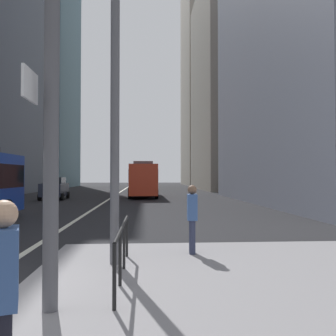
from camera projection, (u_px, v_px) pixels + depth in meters
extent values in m
plane|color=black|center=(102.00, 204.00, 25.79)|extent=(160.00, 160.00, 0.00)
cube|color=gray|center=(298.00, 312.00, 5.18)|extent=(9.00, 10.00, 0.15)
cube|color=beige|center=(114.00, 196.00, 35.76)|extent=(0.20, 80.00, 0.01)
cube|color=slate|center=(41.00, 59.00, 64.32)|extent=(11.28, 17.74, 46.98)
cube|color=gray|center=(235.00, 88.00, 54.15)|extent=(11.32, 19.40, 31.23)
cube|color=gray|center=(207.00, 58.00, 79.11)|extent=(10.17, 18.26, 57.12)
cylinder|color=black|center=(6.00, 210.00, 16.02)|extent=(0.32, 1.01, 1.00)
cube|color=red|center=(143.00, 179.00, 34.93)|extent=(2.70, 10.58, 2.75)
cube|color=black|center=(143.00, 176.00, 34.94)|extent=(2.74, 10.37, 1.10)
cube|color=#4C4C51|center=(143.00, 163.00, 33.39)|extent=(1.82, 3.83, 0.30)
cylinder|color=black|center=(131.00, 190.00, 38.17)|extent=(0.32, 1.01, 1.00)
cylinder|color=black|center=(153.00, 190.00, 38.36)|extent=(0.32, 1.01, 1.00)
cylinder|color=black|center=(130.00, 193.00, 31.45)|extent=(0.32, 1.01, 1.00)
cylinder|color=black|center=(156.00, 193.00, 31.64)|extent=(0.32, 1.01, 1.00)
cube|color=#232838|center=(55.00, 190.00, 30.59)|extent=(1.94, 4.07, 1.10)
cube|color=black|center=(55.00, 180.00, 30.76)|extent=(1.58, 2.22, 0.52)
cylinder|color=black|center=(62.00, 197.00, 29.32)|extent=(0.25, 0.65, 0.64)
cylinder|color=black|center=(40.00, 197.00, 29.13)|extent=(0.25, 0.65, 0.64)
cylinder|color=black|center=(68.00, 195.00, 32.03)|extent=(0.25, 0.65, 0.64)
cylinder|color=black|center=(47.00, 195.00, 31.84)|extent=(0.25, 0.65, 0.64)
cube|color=black|center=(140.00, 185.00, 45.81)|extent=(1.84, 4.23, 1.10)
cube|color=black|center=(140.00, 179.00, 45.68)|extent=(1.53, 2.29, 0.52)
cylinder|color=black|center=(134.00, 189.00, 47.15)|extent=(0.23, 0.64, 0.64)
cylinder|color=black|center=(147.00, 189.00, 47.29)|extent=(0.23, 0.64, 0.64)
cylinder|color=black|center=(133.00, 190.00, 44.30)|extent=(0.23, 0.64, 0.64)
cylinder|color=black|center=(147.00, 190.00, 44.44)|extent=(0.23, 0.64, 0.64)
cylinder|color=#515156|center=(52.00, 102.00, 5.10)|extent=(0.22, 0.22, 6.00)
cube|color=white|center=(30.00, 85.00, 4.90)|extent=(0.04, 0.60, 0.44)
cylinder|color=#56565B|center=(115.00, 83.00, 7.78)|extent=(0.20, 0.20, 8.00)
cylinder|color=black|center=(114.00, 277.00, 5.05)|extent=(0.06, 0.06, 0.95)
cylinder|color=black|center=(120.00, 259.00, 6.17)|extent=(0.06, 0.06, 0.95)
cylinder|color=black|center=(124.00, 246.00, 7.29)|extent=(0.06, 0.06, 0.95)
cylinder|color=black|center=(127.00, 237.00, 8.41)|extent=(0.06, 0.06, 0.95)
cylinder|color=black|center=(122.00, 227.00, 6.74)|extent=(0.06, 3.36, 0.06)
cylinder|color=#2D334C|center=(192.00, 237.00, 8.65)|extent=(0.15, 0.15, 0.83)
cylinder|color=#2D334C|center=(192.00, 236.00, 8.81)|extent=(0.15, 0.15, 0.83)
cube|color=#38568E|center=(192.00, 207.00, 8.74)|extent=(0.27, 0.40, 0.64)
sphere|color=brown|center=(192.00, 190.00, 8.75)|extent=(0.23, 0.23, 0.23)
cube|color=#38568E|center=(3.00, 268.00, 2.90)|extent=(0.35, 0.44, 0.65)
sphere|color=tan|center=(3.00, 214.00, 2.91)|extent=(0.23, 0.23, 0.23)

